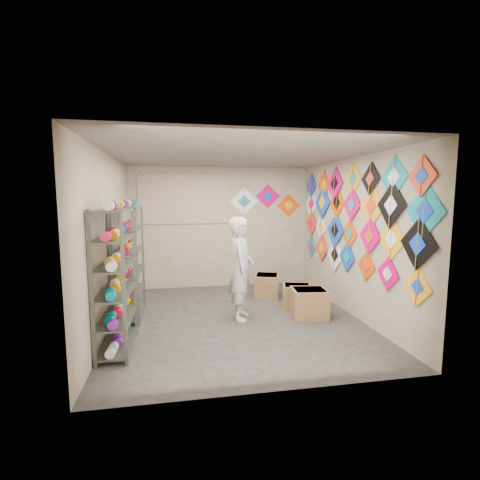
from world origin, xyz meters
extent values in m
plane|color=#2B2926|center=(0.00, 0.00, 0.00)|extent=(4.50, 4.50, 0.00)
plane|color=#B7A78C|center=(0.00, 2.25, 1.35)|extent=(4.00, 0.00, 4.00)
plane|color=#B7A78C|center=(0.00, -2.25, 1.35)|extent=(4.00, 0.00, 4.00)
plane|color=#B7A78C|center=(-2.00, 0.00, 1.35)|extent=(0.00, 4.50, 4.50)
plane|color=#B7A78C|center=(2.00, 0.00, 1.35)|extent=(0.00, 4.50, 4.50)
plane|color=gray|center=(0.00, 0.00, 2.70)|extent=(4.50, 4.50, 0.00)
cube|color=#4C5147|center=(-1.78, -0.85, 0.95)|extent=(0.40, 1.10, 1.90)
cube|color=#4C5147|center=(-1.78, 0.45, 0.95)|extent=(0.40, 1.10, 1.90)
cylinder|color=#FF0C34|center=(-1.78, -1.33, 1.04)|extent=(0.12, 0.10, 0.12)
cylinder|color=#FF8400|center=(-1.78, -1.14, 1.04)|extent=(0.12, 0.10, 0.12)
cylinder|color=#EBB107|center=(-1.78, -0.95, 1.04)|extent=(0.12, 0.10, 0.12)
cylinder|color=white|center=(-1.78, -0.75, 1.04)|extent=(0.12, 0.10, 0.12)
cylinder|color=#E91C46|center=(-1.78, -0.56, 1.04)|extent=(0.12, 0.10, 0.12)
cylinder|color=#68208A|center=(-1.78, -0.37, 1.04)|extent=(0.12, 0.10, 0.12)
cylinder|color=#E4DC8A|center=(-1.78, -0.03, 1.04)|extent=(0.12, 0.10, 0.12)
cylinder|color=#037387|center=(-1.78, 0.16, 1.04)|extent=(0.12, 0.10, 0.12)
cylinder|color=#FF0C34|center=(-1.78, 0.35, 1.04)|extent=(0.12, 0.10, 0.12)
cylinder|color=#FF8400|center=(-1.78, 0.55, 1.04)|extent=(0.12, 0.10, 0.12)
cylinder|color=#EBB107|center=(-1.78, 0.74, 1.04)|extent=(0.12, 0.10, 0.12)
cylinder|color=white|center=(-1.78, 0.93, 1.04)|extent=(0.12, 0.10, 0.12)
cube|color=#FFA014|center=(1.99, -1.78, 0.92)|extent=(0.03, 0.52, 0.52)
cube|color=#E20062|center=(1.97, -1.17, 0.95)|extent=(0.01, 0.51, 0.51)
cube|color=#ED4600|center=(1.99, -0.57, 0.96)|extent=(0.03, 0.52, 0.52)
cube|color=blue|center=(1.97, 0.05, 0.99)|extent=(0.02, 0.55, 0.55)
cube|color=white|center=(1.99, 0.55, 0.95)|extent=(0.04, 0.67, 0.67)
cube|color=red|center=(1.97, 1.14, 0.99)|extent=(0.02, 0.58, 0.58)
cube|color=#0E8A96|center=(1.99, 1.75, 0.94)|extent=(0.02, 0.53, 0.53)
cube|color=black|center=(1.97, -1.76, 1.46)|extent=(0.03, 0.68, 0.68)
cube|color=#FFA014|center=(1.99, -1.20, 1.45)|extent=(0.01, 0.62, 0.62)
cube|color=#E20062|center=(1.97, -0.66, 1.44)|extent=(0.02, 0.59, 0.59)
cube|color=#ED4600|center=(1.99, 0.02, 1.41)|extent=(0.02, 0.55, 0.55)
cube|color=blue|center=(1.97, 0.54, 1.42)|extent=(0.04, 0.68, 0.68)
cube|color=white|center=(1.99, 1.24, 1.42)|extent=(0.02, 0.54, 0.54)
cube|color=red|center=(1.97, 1.75, 1.47)|extent=(0.01, 0.60, 0.60)
cube|color=#0E8A96|center=(1.99, -1.83, 1.87)|extent=(0.02, 0.70, 0.70)
cube|color=black|center=(1.97, -1.17, 1.93)|extent=(0.03, 0.68, 0.68)
cube|color=#FFA014|center=(1.99, -0.64, 1.90)|extent=(0.03, 0.71, 0.71)
cube|color=#E20062|center=(1.97, -0.06, 1.91)|extent=(0.03, 0.57, 0.57)
cube|color=#ED4600|center=(1.99, 0.54, 1.94)|extent=(0.03, 0.61, 0.61)
cube|color=blue|center=(1.97, 1.17, 1.94)|extent=(0.03, 0.71, 0.71)
cube|color=white|center=(1.99, 1.80, 1.89)|extent=(0.04, 0.68, 0.68)
cube|color=red|center=(1.97, -1.76, 2.29)|extent=(0.02, 0.52, 0.52)
cube|color=#0E8A96|center=(1.99, -1.17, 2.31)|extent=(0.03, 0.62, 0.62)
cube|color=black|center=(1.97, -0.61, 2.32)|extent=(0.03, 0.52, 0.52)
cube|color=#FFA014|center=(1.99, -0.03, 2.34)|extent=(0.02, 0.57, 0.57)
cube|color=#E20062|center=(1.97, 0.63, 2.29)|extent=(0.04, 0.64, 0.64)
cube|color=#ED4600|center=(1.99, 1.15, 2.28)|extent=(0.03, 0.61, 0.61)
cube|color=blue|center=(1.97, 1.81, 2.29)|extent=(0.03, 0.54, 0.54)
cube|color=white|center=(0.55, 2.24, 1.94)|extent=(0.65, 0.02, 0.65)
cube|color=#E20062|center=(1.10, 2.24, 2.06)|extent=(0.56, 0.02, 0.56)
cube|color=#ED4600|center=(1.60, 2.24, 1.85)|extent=(0.54, 0.02, 0.54)
cube|color=#8051AF|center=(-0.80, 2.23, 2.00)|extent=(2.00, 0.01, 1.10)
imported|color=beige|center=(0.07, 0.02, 0.86)|extent=(0.80, 0.68, 1.72)
cube|color=#90613F|center=(1.22, -0.13, 0.24)|extent=(0.64, 0.56, 0.49)
cube|color=#90613F|center=(1.20, 0.43, 0.21)|extent=(0.61, 0.55, 0.42)
cube|color=#90613F|center=(0.82, 1.20, 0.23)|extent=(0.62, 0.65, 0.46)
camera|label=1|loc=(-0.96, -5.56, 2.03)|focal=26.00mm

